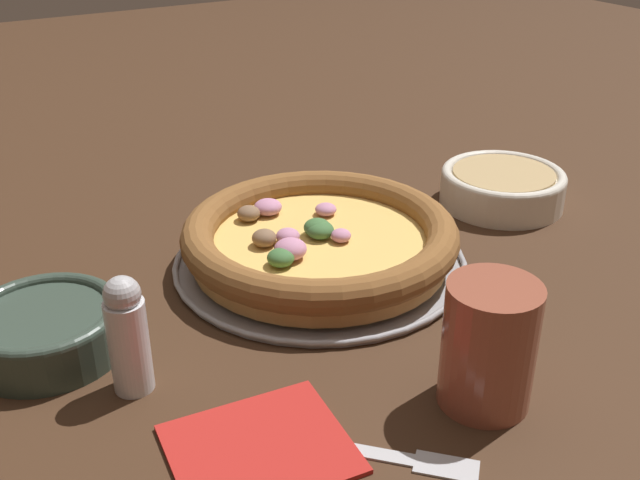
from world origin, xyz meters
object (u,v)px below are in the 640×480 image
at_px(pizza, 319,238).
at_px(drinking_cup, 494,343).
at_px(pizza_tray, 320,261).
at_px(pepper_shaker, 128,335).
at_px(bowl_far, 45,328).
at_px(napkin, 260,447).
at_px(bowl_near, 502,185).
at_px(fork, 381,454).

distance_m(pizza, drinking_cup, 0.25).
bearing_deg(drinking_cup, pizza_tray, -88.92).
height_order(pizza, pepper_shaker, pepper_shaker).
height_order(bowl_far, pepper_shaker, pepper_shaker).
distance_m(napkin, pepper_shaker, 0.14).
distance_m(pizza_tray, pizza, 0.03).
bearing_deg(pizza_tray, drinking_cup, 91.08).
distance_m(bowl_near, pepper_shaker, 0.51).
xyz_separation_m(bowl_far, fork, (-0.17, 0.25, -0.02)).
relative_size(pizza_tray, pizza, 1.07).
height_order(pizza, bowl_far, pizza).
xyz_separation_m(drinking_cup, pepper_shaker, (0.24, -0.15, -0.00)).
relative_size(bowl_near, drinking_cup, 1.44).
bearing_deg(bowl_near, pizza, 4.19).
relative_size(bowl_far, drinking_cup, 1.26).
bearing_deg(bowl_far, fork, 124.94).
height_order(bowl_near, fork, bowl_near).
bearing_deg(bowl_near, pizza_tray, 4.27).
bearing_deg(fork, drinking_cup, 50.80).
distance_m(pizza, bowl_near, 0.27).
bearing_deg(bowl_far, pizza_tray, -177.41).
bearing_deg(pizza, drinking_cup, 91.26).
bearing_deg(pizza, fork, 68.44).
bearing_deg(pizza_tray, pepper_shaker, 22.94).
bearing_deg(napkin, drinking_cup, 168.34).
relative_size(pizza, napkin, 2.09).
bearing_deg(fork, pepper_shaker, 172.75).
height_order(drinking_cup, fork, drinking_cup).
bearing_deg(drinking_cup, pepper_shaker, -33.14).
height_order(bowl_near, bowl_far, same).
xyz_separation_m(pizza, bowl_near, (-0.27, -0.02, -0.01)).
bearing_deg(pizza, pepper_shaker, 23.07).
bearing_deg(bowl_far, pizza, -177.35).
height_order(bowl_far, fork, bowl_far).
bearing_deg(pepper_shaker, pizza_tray, -157.06).
xyz_separation_m(bowl_near, pepper_shaker, (0.50, 0.12, 0.03)).
distance_m(pizza_tray, drinking_cup, 0.26).
relative_size(bowl_far, pepper_shaker, 1.28).
distance_m(bowl_near, napkin, 0.50).
relative_size(pizza_tray, pepper_shaker, 2.99).
distance_m(drinking_cup, pepper_shaker, 0.28).
bearing_deg(napkin, fork, 146.31).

